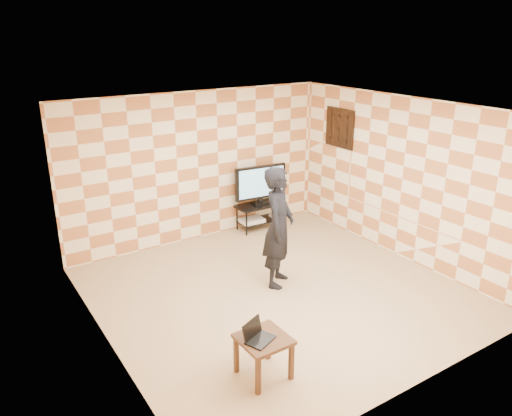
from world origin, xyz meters
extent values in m
plane|color=tan|center=(0.00, 0.00, 0.00)|extent=(5.00, 5.00, 0.00)
cube|color=#FEEFC7|center=(0.00, 2.50, 1.35)|extent=(5.00, 0.02, 2.70)
cube|color=#FEEFC7|center=(0.00, -2.50, 1.35)|extent=(5.00, 0.02, 2.70)
cube|color=#FEEFC7|center=(-2.50, 0.00, 1.35)|extent=(0.02, 5.00, 2.70)
cube|color=#FEEFC7|center=(2.50, 0.00, 1.35)|extent=(0.02, 5.00, 2.70)
cube|color=white|center=(0.00, 0.00, 2.70)|extent=(5.00, 5.00, 0.02)
cube|color=black|center=(2.47, 1.55, 1.95)|extent=(0.04, 0.72, 0.72)
cube|color=black|center=(2.47, 1.55, 1.95)|extent=(0.04, 0.03, 0.68)
cube|color=black|center=(2.47, 1.55, 1.95)|extent=(0.04, 0.68, 0.03)
cube|color=black|center=(1.17, 2.25, 0.48)|extent=(0.96, 0.43, 0.04)
cube|color=black|center=(1.17, 2.25, 0.16)|extent=(0.87, 0.39, 0.03)
cylinder|color=black|center=(0.75, 2.07, 0.25)|extent=(0.03, 0.03, 0.50)
cylinder|color=black|center=(0.75, 2.42, 0.25)|extent=(0.03, 0.03, 0.50)
cylinder|color=black|center=(1.59, 2.07, 0.25)|extent=(0.03, 0.03, 0.50)
cylinder|color=black|center=(1.59, 2.42, 0.25)|extent=(0.03, 0.03, 0.50)
cube|color=black|center=(1.17, 2.25, 0.52)|extent=(0.33, 0.23, 0.03)
cube|color=black|center=(1.17, 2.25, 0.58)|extent=(0.08, 0.06, 0.09)
cube|color=black|center=(1.17, 2.25, 0.94)|extent=(1.05, 0.18, 0.64)
cube|color=#6498BE|center=(1.17, 2.21, 0.94)|extent=(0.93, 0.11, 0.55)
cube|color=silver|center=(0.96, 2.23, 0.21)|extent=(0.46, 0.34, 0.07)
cube|color=silver|center=(1.53, 2.22, 0.20)|extent=(0.24, 0.17, 0.05)
cube|color=#392111|center=(-1.23, -1.45, 0.48)|extent=(0.54, 0.54, 0.04)
cube|color=#392111|center=(-1.45, -1.67, 0.23)|extent=(0.05, 0.05, 0.46)
cube|color=#392111|center=(-1.45, -1.23, 0.23)|extent=(0.05, 0.05, 0.46)
cube|color=#392111|center=(-1.00, -1.66, 0.23)|extent=(0.05, 0.05, 0.46)
cube|color=#392111|center=(-1.01, -1.22, 0.23)|extent=(0.05, 0.05, 0.46)
cube|color=black|center=(-1.29, -1.47, 0.51)|extent=(0.38, 0.33, 0.02)
cube|color=black|center=(-1.33, -1.37, 0.61)|extent=(0.31, 0.17, 0.20)
imported|color=black|center=(0.17, 0.24, 0.92)|extent=(0.79, 0.78, 1.85)
camera|label=1|loc=(-3.84, -5.31, 3.72)|focal=35.00mm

